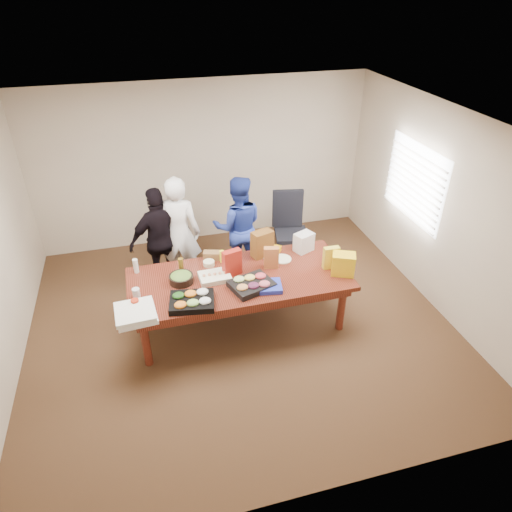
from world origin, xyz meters
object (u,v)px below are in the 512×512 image
object	(u,v)px
office_chair	(291,232)
salad_bowl	(181,279)
sheet_cake	(215,277)
person_center	(179,233)
person_right	(238,227)
conference_table	(240,301)

from	to	relation	value
office_chair	salad_bowl	bearing A→B (deg)	-136.96
office_chair	sheet_cake	distance (m)	1.88
salad_bowl	sheet_cake	bearing A→B (deg)	-6.51
person_center	person_right	xyz separation A→B (m)	(0.89, 0.07, -0.07)
conference_table	person_right	size ratio (longest dim) A/B	1.76
person_right	sheet_cake	xyz separation A→B (m)	(-0.58, -1.19, -0.01)
conference_table	office_chair	size ratio (longest dim) A/B	2.46
sheet_cake	salad_bowl	bearing A→B (deg)	170.99
conference_table	person_right	world-z (taller)	person_right
person_right	salad_bowl	size ratio (longest dim) A/B	5.24
office_chair	person_center	xyz separation A→B (m)	(-1.75, -0.08, 0.29)
person_right	salad_bowl	bearing A→B (deg)	57.97
office_chair	salad_bowl	world-z (taller)	office_chair
person_center	office_chair	bearing A→B (deg)	-160.62
office_chair	person_center	world-z (taller)	person_center
office_chair	sheet_cake	world-z (taller)	office_chair
conference_table	person_right	xyz separation A→B (m)	(0.28, 1.23, 0.42)
office_chair	salad_bowl	size ratio (longest dim) A/B	3.75
office_chair	sheet_cake	xyz separation A→B (m)	(-1.44, -1.20, 0.21)
sheet_cake	salad_bowl	distance (m)	0.42
salad_bowl	person_center	bearing A→B (deg)	84.37
conference_table	person_center	xyz separation A→B (m)	(-0.62, 1.15, 0.49)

